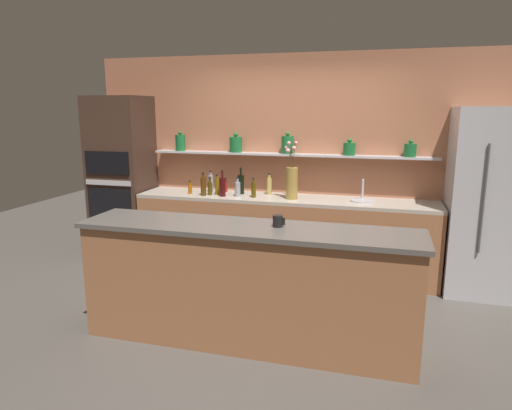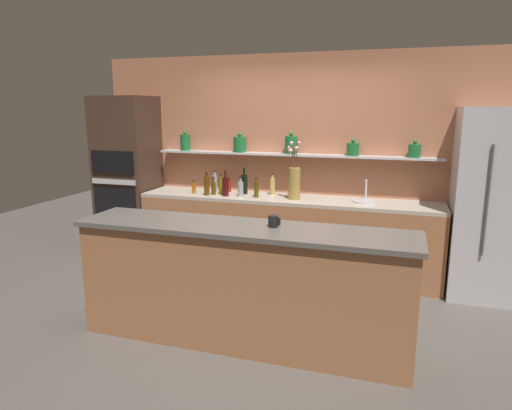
# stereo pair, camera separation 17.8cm
# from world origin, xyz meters

# --- Properties ---
(ground_plane) EXTENTS (12.00, 12.00, 0.00)m
(ground_plane) POSITION_xyz_m (0.00, 0.00, 0.00)
(ground_plane) COLOR #4C4742
(back_wall_unit) EXTENTS (5.20, 0.28, 2.60)m
(back_wall_unit) POSITION_xyz_m (-0.00, 1.60, 1.30)
(back_wall_unit) COLOR #A86647
(back_wall_unit) RESTS_ON ground_plane
(back_counter_unit) EXTENTS (3.57, 0.62, 0.92)m
(back_counter_unit) POSITION_xyz_m (-0.08, 1.24, 0.46)
(back_counter_unit) COLOR #99603D
(back_counter_unit) RESTS_ON ground_plane
(island_counter) EXTENTS (2.82, 0.61, 1.02)m
(island_counter) POSITION_xyz_m (0.00, -0.54, 0.51)
(island_counter) COLOR #99603D
(island_counter) RESTS_ON ground_plane
(refrigerator) EXTENTS (0.88, 0.73, 1.97)m
(refrigerator) POSITION_xyz_m (2.16, 1.20, 0.99)
(refrigerator) COLOR #B7B7BC
(refrigerator) RESTS_ON ground_plane
(oven_tower) EXTENTS (0.71, 0.64, 2.11)m
(oven_tower) POSITION_xyz_m (-2.24, 1.24, 1.05)
(oven_tower) COLOR #3D281E
(oven_tower) RESTS_ON ground_plane
(flower_vase) EXTENTS (0.15, 0.16, 0.67)m
(flower_vase) POSITION_xyz_m (0.03, 1.17, 1.13)
(flower_vase) COLOR olive
(flower_vase) RESTS_ON back_counter_unit
(sink_fixture) EXTENTS (0.26, 0.26, 0.25)m
(sink_fixture) POSITION_xyz_m (0.83, 1.25, 0.95)
(sink_fixture) COLOR #B7B7BC
(sink_fixture) RESTS_ON back_counter_unit
(bottle_spirit_0) EXTENTS (0.07, 0.07, 0.28)m
(bottle_spirit_0) POSITION_xyz_m (-1.04, 1.08, 1.04)
(bottle_spirit_0) COLOR #4C2D0C
(bottle_spirit_0) RESTS_ON back_counter_unit
(bottle_sauce_1) EXTENTS (0.05, 0.05, 0.18)m
(bottle_sauce_1) POSITION_xyz_m (-0.87, 1.41, 1.00)
(bottle_sauce_1) COLOR maroon
(bottle_sauce_1) RESTS_ON back_counter_unit
(bottle_wine_2) EXTENTS (0.08, 0.08, 0.31)m
(bottle_wine_2) POSITION_xyz_m (-0.81, 1.11, 1.04)
(bottle_wine_2) COLOR #380C0C
(bottle_wine_2) RESTS_ON back_counter_unit
(bottle_oil_3) EXTENTS (0.05, 0.05, 0.25)m
(bottle_oil_3) POSITION_xyz_m (-0.90, 1.20, 1.02)
(bottle_oil_3) COLOR brown
(bottle_oil_3) RESTS_ON back_counter_unit
(bottle_sauce_4) EXTENTS (0.05, 0.05, 0.17)m
(bottle_sauce_4) POSITION_xyz_m (-1.25, 1.16, 0.99)
(bottle_sauce_4) COLOR #9E4C0A
(bottle_sauce_4) RESTS_ON back_counter_unit
(bottle_oil_5) EXTENTS (0.06, 0.06, 0.24)m
(bottle_oil_5) POSITION_xyz_m (-0.42, 1.14, 1.02)
(bottle_oil_5) COLOR #47380A
(bottle_oil_5) RESTS_ON back_counter_unit
(bottle_spirit_6) EXTENTS (0.07, 0.07, 0.23)m
(bottle_spirit_6) POSITION_xyz_m (-0.63, 1.15, 1.01)
(bottle_spirit_6) COLOR gray
(bottle_spirit_6) RESTS_ON back_counter_unit
(bottle_oil_7) EXTENTS (0.05, 0.05, 0.22)m
(bottle_oil_7) POSITION_xyz_m (-0.98, 1.15, 1.01)
(bottle_oil_7) COLOR #47380A
(bottle_oil_7) RESTS_ON back_counter_unit
(bottle_spirit_8) EXTENTS (0.06, 0.06, 0.27)m
(bottle_spirit_8) POSITION_xyz_m (-1.04, 1.34, 1.03)
(bottle_spirit_8) COLOR gray
(bottle_spirit_8) RESTS_ON back_counter_unit
(bottle_wine_9) EXTENTS (0.08, 0.08, 0.33)m
(bottle_wine_9) POSITION_xyz_m (-0.64, 1.32, 1.04)
(bottle_wine_9) COLOR black
(bottle_wine_9) RESTS_ON back_counter_unit
(bottle_spirit_10) EXTENTS (0.06, 0.06, 0.26)m
(bottle_spirit_10) POSITION_xyz_m (-0.29, 1.38, 1.03)
(bottle_spirit_10) COLOR tan
(bottle_spirit_10) RESTS_ON back_counter_unit
(coffee_mug) EXTENTS (0.10, 0.08, 0.10)m
(coffee_mug) POSITION_xyz_m (0.25, -0.49, 1.07)
(coffee_mug) COLOR black
(coffee_mug) RESTS_ON island_counter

